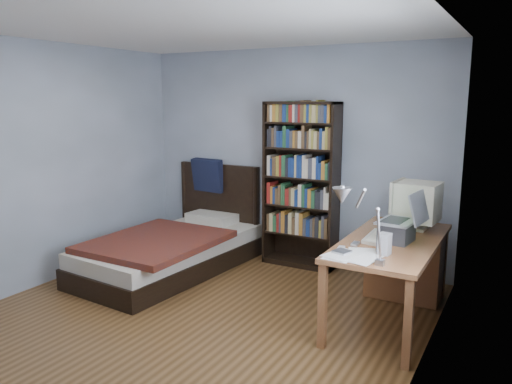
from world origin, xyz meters
TOP-DOWN VIEW (x-y plane):
  - room at (0.03, -0.00)m, footprint 4.20×4.24m
  - desk at (1.50, 1.40)m, footprint 0.75×1.62m
  - crt_monitor at (1.59, 1.42)m, footprint 0.41×0.38m
  - laptop at (1.57, 0.92)m, footprint 0.39×0.39m
  - desk_lamp at (1.47, -0.14)m, footprint 0.24×0.54m
  - keyboard at (1.39, 0.92)m, footprint 0.19×0.44m
  - speaker at (1.56, 0.51)m, footprint 0.10×0.10m
  - soda_can at (1.40, 1.21)m, footprint 0.06×0.06m
  - mouse at (1.47, 1.25)m, footprint 0.06×0.11m
  - phone_silver at (1.28, 0.64)m, footprint 0.06×0.11m
  - phone_grey at (1.22, 0.46)m, footprint 0.06×0.11m
  - external_drive at (1.26, 0.37)m, footprint 0.14×0.14m
  - bookshelf at (0.21, 1.94)m, footprint 0.85×0.30m
  - bed at (-0.98, 1.12)m, footprint 1.27×2.28m

SIDE VIEW (x-z plane):
  - bed at x=-0.98m, z-range -0.33..0.83m
  - desk at x=1.50m, z-range 0.05..0.78m
  - phone_silver at x=1.28m, z-range 0.73..0.75m
  - phone_grey at x=1.22m, z-range 0.73..0.75m
  - external_drive at x=1.26m, z-range 0.73..0.75m
  - keyboard at x=1.39m, z-range 0.72..0.77m
  - mouse at x=1.47m, z-range 0.73..0.77m
  - soda_can at x=1.40m, z-range 0.73..0.84m
  - speaker at x=1.56m, z-range 0.73..0.90m
  - laptop at x=1.57m, z-range 0.63..1.07m
  - bookshelf at x=0.21m, z-range 0.00..1.89m
  - crt_monitor at x=1.59m, z-range 0.76..1.21m
  - desk_lamp at x=1.47m, z-range 0.92..1.56m
  - room at x=0.03m, z-range 0.00..2.50m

